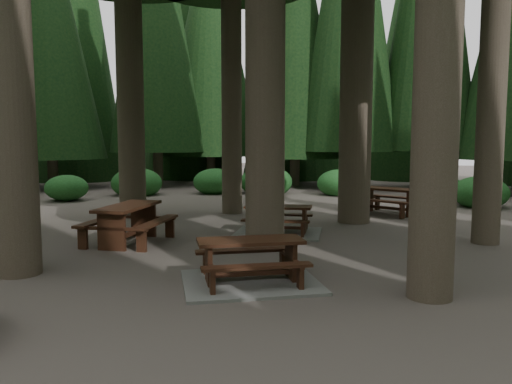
% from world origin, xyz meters
% --- Properties ---
extents(ground, '(80.00, 80.00, 0.00)m').
position_xyz_m(ground, '(0.00, 0.00, 0.00)').
color(ground, '#514741').
rests_on(ground, ground).
extents(picnic_table_a, '(2.73, 2.56, 0.73)m').
position_xyz_m(picnic_table_a, '(1.24, -2.50, 0.24)').
color(picnic_table_a, gray).
rests_on(picnic_table_a, ground).
extents(picnic_table_b, '(1.75, 2.11, 0.87)m').
position_xyz_m(picnic_table_b, '(-2.30, -0.12, 0.58)').
color(picnic_table_b, '#381B11').
rests_on(picnic_table_b, ground).
extents(picnic_table_c, '(2.23, 1.90, 0.71)m').
position_xyz_m(picnic_table_c, '(0.72, 1.87, 0.23)').
color(picnic_table_c, gray).
rests_on(picnic_table_c, ground).
extents(picnic_table_d, '(2.39, 2.23, 0.82)m').
position_xyz_m(picnic_table_d, '(3.36, 6.09, 0.55)').
color(picnic_table_d, '#381B11').
rests_on(picnic_table_d, ground).
extents(shrub_ring, '(23.86, 24.64, 1.49)m').
position_xyz_m(shrub_ring, '(0.70, 0.75, 0.40)').
color(shrub_ring, '#215B1F').
rests_on(shrub_ring, ground).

